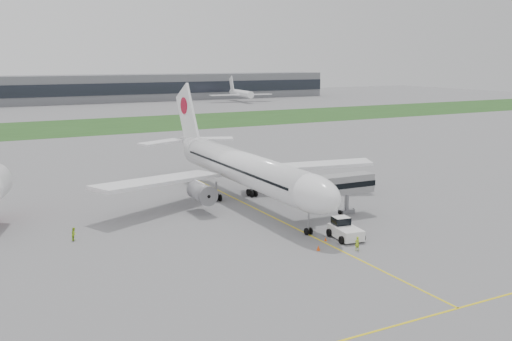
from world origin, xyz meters
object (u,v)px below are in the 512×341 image
airliner (240,166)px  jet_bridge (329,186)px  pushback_tug (344,229)px  ground_crew_near (357,243)px

airliner → jet_bridge: airliner is taller
airliner → jet_bridge: (7.05, -14.29, -1.13)m
pushback_tug → ground_crew_near: size_ratio=3.08×
pushback_tug → jet_bridge: bearing=74.2°
ground_crew_near → pushback_tug: bearing=-104.3°
jet_bridge → ground_crew_near: (-5.30, -13.42, -3.69)m
pushback_tug → ground_crew_near: pushback_tug is taller
jet_bridge → airliner: bearing=118.2°
jet_bridge → ground_crew_near: size_ratio=7.87×
airliner → jet_bridge: size_ratio=4.05×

